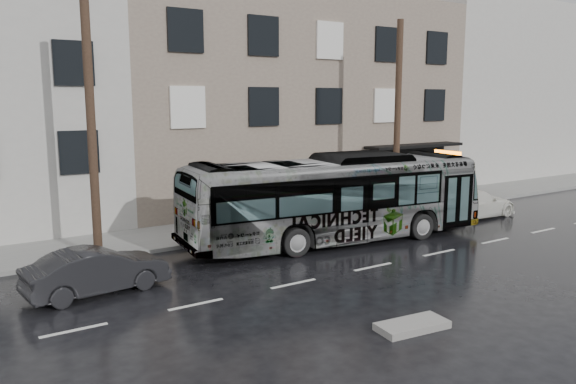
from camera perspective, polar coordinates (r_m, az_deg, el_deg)
name	(u,v)px	position (r m, az deg, el deg)	size (l,w,h in m)	color
ground	(328,250)	(21.02, 4.08, -5.92)	(120.00, 120.00, 0.00)	black
sidewalk	(261,224)	(24.96, -2.72, -3.25)	(90.00, 3.60, 0.15)	gray
building_taupe	(267,100)	(33.61, -2.14, 9.34)	(20.00, 12.00, 11.00)	gray
building_filler	(478,93)	(46.33, 18.76, 9.50)	(18.00, 12.00, 12.00)	#BBB8B1
utility_pole_front	(397,118)	(27.03, 11.06, 7.35)	(0.30, 0.30, 9.00)	#443022
utility_pole_rear	(91,126)	(20.04, -19.36, 6.32)	(0.30, 0.30, 9.00)	#443022
sign_post	(412,186)	(28.11, 12.46, 0.61)	(0.06, 0.06, 2.40)	slate
bus	(335,199)	(21.95, 4.82, -0.68)	(2.88, 12.30, 3.43)	#B2B2B2
white_sedan	(473,203)	(27.94, 18.30, -1.10)	(1.89, 4.66, 1.35)	white
dark_sedan	(97,271)	(17.22, -18.82, -7.59)	(1.41, 4.04, 1.33)	black
slush_pile	(412,326)	(14.41, 12.50, -13.11)	(1.80, 0.80, 0.18)	gray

